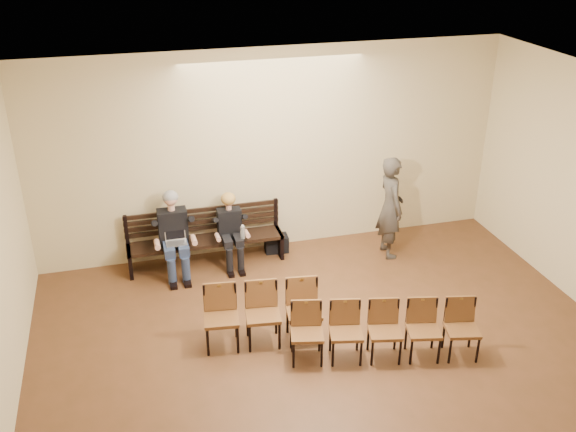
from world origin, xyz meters
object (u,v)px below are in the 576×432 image
at_px(seated_man, 174,233).
at_px(chair_row_back, 385,332).
at_px(seated_woman, 231,234).
at_px(water_bottle, 243,238).
at_px(laptop, 177,245).
at_px(chair_row_front, 263,316).
at_px(passerby, 391,200).
at_px(bag, 276,243).
at_px(bench, 206,251).

height_order(seated_man, chair_row_back, seated_man).
xyz_separation_m(seated_woman, water_bottle, (0.16, -0.23, 0.01)).
relative_size(seated_man, laptop, 4.26).
distance_m(seated_man, laptop, 0.22).
relative_size(seated_man, chair_row_back, 0.56).
bearing_deg(laptop, chair_row_back, -47.43).
xyz_separation_m(seated_man, seated_woman, (0.93, 0.00, -0.14)).
relative_size(seated_man, chair_row_front, 0.88).
height_order(laptop, chair_row_back, chair_row_back).
bearing_deg(passerby, chair_row_front, 126.44).
bearing_deg(bag, chair_row_back, -78.66).
relative_size(seated_woman, water_bottle, 4.62).
height_order(bag, chair_row_back, chair_row_back).
distance_m(bench, seated_man, 0.71).
height_order(seated_woman, chair_row_back, seated_woman).
bearing_deg(passerby, bag, 72.90).
bearing_deg(bench, seated_man, -167.04).
relative_size(bag, chair_row_front, 0.25).
bearing_deg(chair_row_front, water_bottle, 93.00).
bearing_deg(chair_row_back, bench, 133.85).
bearing_deg(chair_row_back, laptop, 142.98).
bearing_deg(chair_row_front, seated_woman, 97.41).
relative_size(seated_man, water_bottle, 5.74).
height_order(seated_woman, water_bottle, seated_woman).
bearing_deg(seated_woman, water_bottle, -55.03).
xyz_separation_m(seated_woman, passerby, (2.67, -0.38, 0.46)).
bearing_deg(seated_woman, bag, 14.78).
relative_size(bench, chair_row_front, 1.64).
distance_m(laptop, chair_row_back, 3.72).
distance_m(water_bottle, chair_row_front, 2.06).
distance_m(water_bottle, passerby, 2.56).
height_order(seated_man, chair_row_front, seated_man).
height_order(laptop, bag, laptop).
distance_m(water_bottle, bag, 0.91).
xyz_separation_m(laptop, chair_row_front, (0.92, -2.10, -0.13)).
distance_m(seated_man, bag, 1.86).
bearing_deg(passerby, chair_row_back, 156.63).
xyz_separation_m(bench, passerby, (3.08, -0.50, 0.80)).
xyz_separation_m(laptop, passerby, (3.59, -0.20, 0.46)).
bearing_deg(seated_man, bag, 7.12).
bearing_deg(water_bottle, chair_row_front, -94.20).
bearing_deg(bag, bench, -175.39).
relative_size(laptop, chair_row_back, 0.13).
distance_m(chair_row_front, chair_row_back, 1.65).
xyz_separation_m(seated_man, bag, (1.76, 0.22, -0.55)).
bearing_deg(chair_row_back, bag, 114.13).
distance_m(bench, chair_row_front, 2.45).
height_order(passerby, chair_row_back, passerby).
xyz_separation_m(bench, chair_row_front, (0.41, -2.40, 0.22)).
distance_m(bag, passerby, 2.12).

